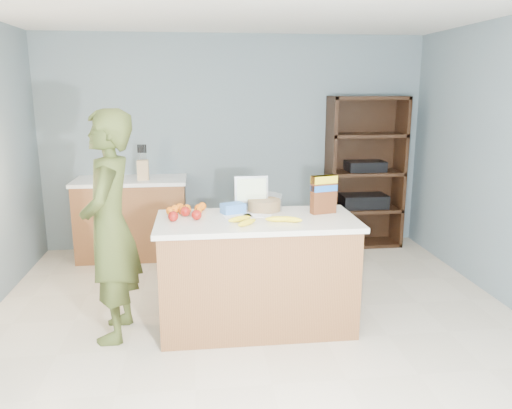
{
  "coord_description": "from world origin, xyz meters",
  "views": [
    {
      "loc": [
        -0.45,
        -3.43,
        1.89
      ],
      "look_at": [
        0.0,
        0.35,
        1.0
      ],
      "focal_mm": 35.0,
      "sensor_mm": 36.0,
      "label": 1
    }
  ],
  "objects": [
    {
      "name": "floor",
      "position": [
        0.0,
        0.0,
        0.0
      ],
      "size": [
        4.5,
        5.0,
        0.02
      ],
      "primitive_type": "cube",
      "color": "beige",
      "rests_on": "ground"
    },
    {
      "name": "walls",
      "position": [
        0.0,
        0.0,
        1.65
      ],
      "size": [
        4.52,
        5.02,
        2.51
      ],
      "color": "slate",
      "rests_on": "ground"
    },
    {
      "name": "counter_peninsula",
      "position": [
        0.0,
        0.3,
        0.42
      ],
      "size": [
        1.56,
        0.76,
        0.9
      ],
      "color": "brown",
      "rests_on": "ground"
    },
    {
      "name": "back_cabinet",
      "position": [
        -1.2,
        2.2,
        0.45
      ],
      "size": [
        1.24,
        0.62,
        0.9
      ],
      "color": "brown",
      "rests_on": "ground"
    },
    {
      "name": "shelving_unit",
      "position": [
        1.55,
        2.35,
        0.86
      ],
      "size": [
        0.9,
        0.4,
        1.8
      ],
      "color": "black",
      "rests_on": "ground"
    },
    {
      "name": "person",
      "position": [
        -1.11,
        0.27,
        0.87
      ],
      "size": [
        0.45,
        0.66,
        1.75
      ],
      "primitive_type": "imported",
      "rotation": [
        0.0,
        0.0,
        -1.62
      ],
      "color": "#3B441B",
      "rests_on": "ground"
    },
    {
      "name": "knife_block",
      "position": [
        -1.05,
        2.12,
        1.02
      ],
      "size": [
        0.12,
        0.1,
        0.31
      ],
      "color": "tan",
      "rests_on": "back_cabinet"
    },
    {
      "name": "envelopes",
      "position": [
        -0.06,
        0.39,
        0.9
      ],
      "size": [
        0.39,
        0.17,
        0.0
      ],
      "color": "white",
      "rests_on": "counter_peninsula"
    },
    {
      "name": "bananas",
      "position": [
        0.04,
        0.17,
        0.92
      ],
      "size": [
        0.57,
        0.27,
        0.05
      ],
      "color": "yellow",
      "rests_on": "counter_peninsula"
    },
    {
      "name": "apples",
      "position": [
        -0.55,
        0.34,
        0.94
      ],
      "size": [
        0.26,
        0.22,
        0.08
      ],
      "color": "maroon",
      "rests_on": "counter_peninsula"
    },
    {
      "name": "oranges",
      "position": [
        -0.54,
        0.53,
        0.93
      ],
      "size": [
        0.32,
        0.25,
        0.07
      ],
      "color": "orange",
      "rests_on": "counter_peninsula"
    },
    {
      "name": "blue_carton",
      "position": [
        -0.17,
        0.49,
        0.94
      ],
      "size": [
        0.21,
        0.18,
        0.08
      ],
      "primitive_type": "cube",
      "rotation": [
        0.0,
        0.0,
        0.38
      ],
      "color": "blue",
      "rests_on": "counter_peninsula"
    },
    {
      "name": "salad_bowl",
      "position": [
        0.09,
        0.56,
        0.96
      ],
      "size": [
        0.3,
        0.3,
        0.13
      ],
      "color": "#267219",
      "rests_on": "counter_peninsula"
    },
    {
      "name": "tv",
      "position": [
        -0.01,
        0.61,
        1.06
      ],
      "size": [
        0.28,
        0.12,
        0.28
      ],
      "color": "silver",
      "rests_on": "counter_peninsula"
    },
    {
      "name": "cereal_box",
      "position": [
        0.55,
        0.4,
        1.08
      ],
      "size": [
        0.22,
        0.13,
        0.31
      ],
      "color": "#592B14",
      "rests_on": "counter_peninsula"
    }
  ]
}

